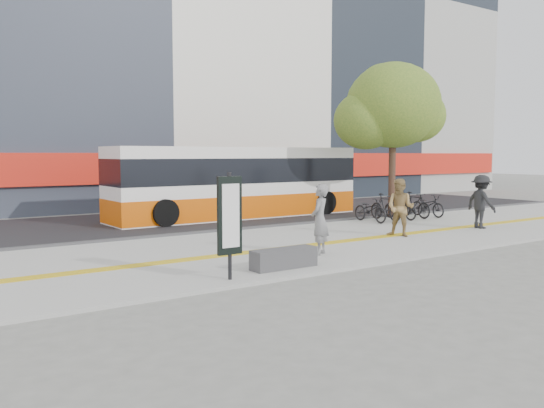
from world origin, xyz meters
TOP-DOWN VIEW (x-y plane):
  - ground at (0.00, 0.00)m, footprint 120.00×120.00m
  - sidewalk at (0.00, 1.50)m, footprint 40.00×7.00m
  - tactile_strip at (0.00, 1.00)m, footprint 40.00×0.45m
  - street at (0.00, 9.00)m, footprint 40.00×8.00m
  - curb at (0.00, 5.00)m, footprint 40.00×0.25m
  - bench at (-2.60, -1.20)m, footprint 1.60×0.45m
  - signboard at (-4.20, -1.51)m, footprint 0.55×0.10m
  - street_tree at (7.18, 4.82)m, footprint 4.40×3.80m
  - bus at (2.21, 8.50)m, footprint 10.77×2.55m
  - bicycle_row at (6.95, 4.00)m, footprint 4.06×1.83m
  - seated_woman at (-0.80, -0.30)m, footprint 0.79×0.72m
  - pedestrian_tan at (3.34, 0.73)m, footprint 0.98×1.08m
  - pedestrian_dark at (7.13, 0.48)m, footprint 0.88×1.30m

SIDE VIEW (x-z plane):
  - ground at x=0.00m, z-range 0.00..0.00m
  - street at x=0.00m, z-range 0.00..0.06m
  - sidewalk at x=0.00m, z-range 0.00..0.08m
  - curb at x=0.00m, z-range 0.00..0.14m
  - tactile_strip at x=0.00m, z-range 0.08..0.09m
  - bench at x=-2.60m, z-range 0.08..0.53m
  - bicycle_row at x=6.95m, z-range 0.05..1.09m
  - seated_woman at x=-0.80m, z-range 0.08..1.88m
  - pedestrian_tan at x=3.34m, z-range 0.08..1.89m
  - pedestrian_dark at x=7.13m, z-range 0.08..1.93m
  - signboard at x=-4.20m, z-range 0.27..2.47m
  - bus at x=2.21m, z-range -0.02..2.84m
  - street_tree at x=7.18m, z-range 1.36..7.67m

